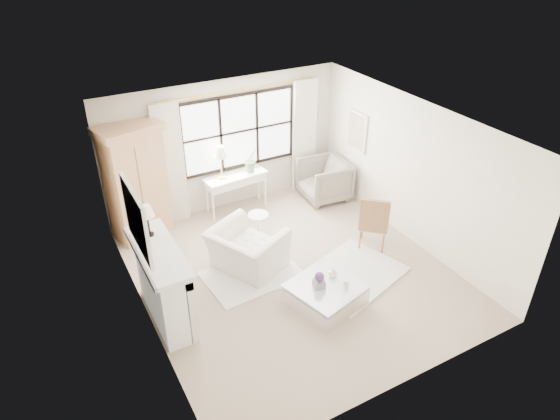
# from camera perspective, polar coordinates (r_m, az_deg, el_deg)

# --- Properties ---
(floor) EXTENTS (5.50, 5.50, 0.00)m
(floor) POSITION_cam_1_polar(r_m,az_deg,el_deg) (8.75, 1.47, -7.18)
(floor) COLOR tan
(floor) RESTS_ON ground
(ceiling) EXTENTS (5.50, 5.50, 0.00)m
(ceiling) POSITION_cam_1_polar(r_m,az_deg,el_deg) (7.40, 1.75, 9.49)
(ceiling) COLOR white
(ceiling) RESTS_ON ground
(wall_back) EXTENTS (5.00, 0.00, 5.00)m
(wall_back) POSITION_cam_1_polar(r_m,az_deg,el_deg) (10.20, -6.24, 7.35)
(wall_back) COLOR beige
(wall_back) RESTS_ON ground
(wall_front) EXTENTS (5.00, 0.00, 5.00)m
(wall_front) POSITION_cam_1_polar(r_m,az_deg,el_deg) (6.23, 14.63, -10.91)
(wall_front) COLOR silver
(wall_front) RESTS_ON ground
(wall_left) EXTENTS (0.00, 5.50, 5.50)m
(wall_left) POSITION_cam_1_polar(r_m,az_deg,el_deg) (7.25, -15.80, -4.40)
(wall_left) COLOR white
(wall_left) RESTS_ON ground
(wall_right) EXTENTS (0.00, 5.50, 5.50)m
(wall_right) POSITION_cam_1_polar(r_m,az_deg,el_deg) (9.36, 14.99, 4.17)
(wall_right) COLOR white
(wall_right) RESTS_ON ground
(window_pane) EXTENTS (2.40, 0.02, 1.50)m
(window_pane) POSITION_cam_1_polar(r_m,az_deg,el_deg) (10.19, -4.71, 8.94)
(window_pane) COLOR white
(window_pane) RESTS_ON wall_back
(window_frame) EXTENTS (2.50, 0.04, 1.50)m
(window_frame) POSITION_cam_1_polar(r_m,az_deg,el_deg) (10.18, -4.68, 8.92)
(window_frame) COLOR black
(window_frame) RESTS_ON wall_back
(curtain_rod) EXTENTS (3.30, 0.04, 0.04)m
(curtain_rod) POSITION_cam_1_polar(r_m,az_deg,el_deg) (9.85, -4.78, 13.52)
(curtain_rod) COLOR #B5923F
(curtain_rod) RESTS_ON wall_back
(curtain_left) EXTENTS (0.55, 0.10, 2.47)m
(curtain_left) POSITION_cam_1_polar(r_m,az_deg,el_deg) (9.81, -12.43, 5.05)
(curtain_left) COLOR beige
(curtain_left) RESTS_ON ground
(curtain_right) EXTENTS (0.55, 0.10, 2.47)m
(curtain_right) POSITION_cam_1_polar(r_m,az_deg,el_deg) (10.91, 2.80, 8.46)
(curtain_right) COLOR white
(curtain_right) RESTS_ON ground
(fireplace) EXTENTS (0.58, 1.66, 1.26)m
(fireplace) POSITION_cam_1_polar(r_m,az_deg,el_deg) (7.70, -13.43, -8.23)
(fireplace) COLOR silver
(fireplace) RESTS_ON ground
(mirror_frame) EXTENTS (0.05, 1.15, 0.95)m
(mirror_frame) POSITION_cam_1_polar(r_m,az_deg,el_deg) (6.99, -16.13, -1.06)
(mirror_frame) COLOR silver
(mirror_frame) RESTS_ON wall_left
(mirror_glass) EXTENTS (0.02, 1.00, 0.80)m
(mirror_glass) POSITION_cam_1_polar(r_m,az_deg,el_deg) (7.00, -15.89, -0.99)
(mirror_glass) COLOR #B5BAC1
(mirror_glass) RESTS_ON wall_left
(art_frame) EXTENTS (0.04, 0.62, 0.82)m
(art_frame) POSITION_cam_1_polar(r_m,az_deg,el_deg) (10.43, 8.78, 8.90)
(art_frame) COLOR white
(art_frame) RESTS_ON wall_right
(art_canvas) EXTENTS (0.01, 0.52, 0.72)m
(art_canvas) POSITION_cam_1_polar(r_m,az_deg,el_deg) (10.42, 8.69, 8.88)
(art_canvas) COLOR #C6B19A
(art_canvas) RESTS_ON wall_right
(mantel_lamp) EXTENTS (0.22, 0.22, 0.51)m
(mantel_lamp) POSITION_cam_1_polar(r_m,az_deg,el_deg) (7.49, -15.01, -0.27)
(mantel_lamp) COLOR black
(mantel_lamp) RESTS_ON fireplace
(armoire) EXTENTS (1.26, 0.95, 2.24)m
(armoire) POSITION_cam_1_polar(r_m,az_deg,el_deg) (9.56, -16.12, 3.15)
(armoire) COLOR tan
(armoire) RESTS_ON floor
(console_table) EXTENTS (1.33, 0.56, 0.80)m
(console_table) POSITION_cam_1_polar(r_m,az_deg,el_deg) (10.39, -5.01, 2.03)
(console_table) COLOR white
(console_table) RESTS_ON floor
(console_lamp) EXTENTS (0.28, 0.28, 0.69)m
(console_lamp) POSITION_cam_1_polar(r_m,az_deg,el_deg) (9.88, -6.83, 6.53)
(console_lamp) COLOR #BA9840
(console_lamp) RESTS_ON console_table
(orchid_plant) EXTENTS (0.34, 0.31, 0.52)m
(orchid_plant) POSITION_cam_1_polar(r_m,az_deg,el_deg) (10.23, -3.33, 5.76)
(orchid_plant) COLOR #5B7850
(orchid_plant) RESTS_ON console_table
(side_table) EXTENTS (0.40, 0.40, 0.51)m
(side_table) POSITION_cam_1_polar(r_m,az_deg,el_deg) (9.49, -2.49, -1.41)
(side_table) COLOR white
(side_table) RESTS_ON floor
(rug_left) EXTENTS (1.65, 1.22, 0.03)m
(rug_left) POSITION_cam_1_polar(r_m,az_deg,el_deg) (8.70, -3.19, -7.40)
(rug_left) COLOR white
(rug_left) RESTS_ON floor
(rug_right) EXTENTS (2.07, 1.78, 0.03)m
(rug_right) POSITION_cam_1_polar(r_m,az_deg,el_deg) (8.77, 8.10, -7.34)
(rug_right) COLOR silver
(rug_right) RESTS_ON floor
(club_armchair) EXTENTS (1.44, 1.51, 0.77)m
(club_armchair) POSITION_cam_1_polar(r_m,az_deg,el_deg) (8.66, -3.79, -4.55)
(club_armchair) COLOR white
(club_armchair) RESTS_ON floor
(wingback_chair) EXTENTS (1.04, 1.02, 0.88)m
(wingback_chair) POSITION_cam_1_polar(r_m,az_deg,el_deg) (10.80, 5.09, 3.44)
(wingback_chair) COLOR gray
(wingback_chair) RESTS_ON floor
(french_chair) EXTENTS (0.68, 0.68, 1.08)m
(french_chair) POSITION_cam_1_polar(r_m,az_deg,el_deg) (9.39, 10.56, -2.51)
(french_chair) COLOR #9D6A42
(french_chair) RESTS_ON floor
(coffee_table) EXTENTS (1.22, 1.22, 0.38)m
(coffee_table) POSITION_cam_1_polar(r_m,az_deg,el_deg) (8.05, 5.15, -9.68)
(coffee_table) COLOR white
(coffee_table) RESTS_ON floor
(planter_box) EXTENTS (0.21, 0.21, 0.13)m
(planter_box) POSITION_cam_1_polar(r_m,az_deg,el_deg) (7.85, 4.49, -8.39)
(planter_box) COLOR gray
(planter_box) RESTS_ON coffee_table
(planter_flowers) EXTENTS (0.15, 0.15, 0.15)m
(planter_flowers) POSITION_cam_1_polar(r_m,az_deg,el_deg) (7.76, 4.53, -7.59)
(planter_flowers) COLOR #572B6B
(planter_flowers) RESTS_ON planter_box
(pillar_candle) EXTENTS (0.08, 0.08, 0.12)m
(pillar_candle) POSITION_cam_1_polar(r_m,az_deg,el_deg) (7.89, 7.57, -8.37)
(pillar_candle) COLOR beige
(pillar_candle) RESTS_ON coffee_table
(coffee_vase) EXTENTS (0.20, 0.20, 0.16)m
(coffee_vase) POSITION_cam_1_polar(r_m,az_deg,el_deg) (8.06, 6.04, -7.09)
(coffee_vase) COLOR silver
(coffee_vase) RESTS_ON coffee_table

